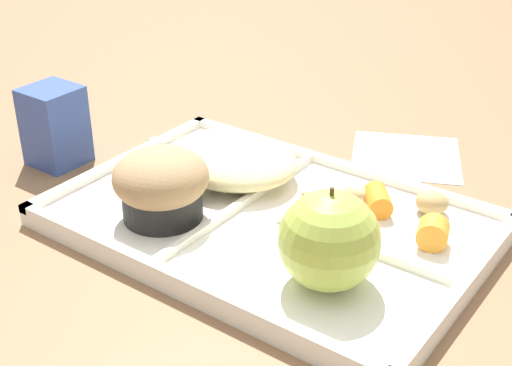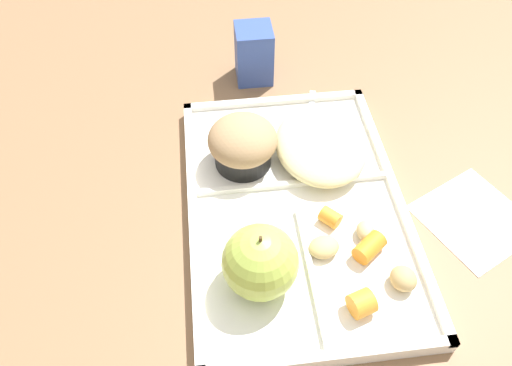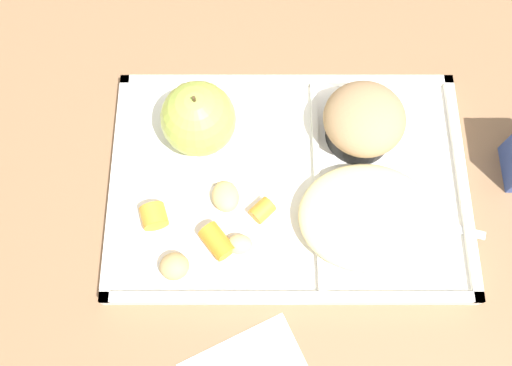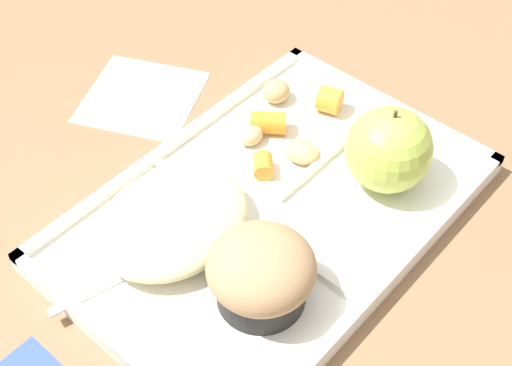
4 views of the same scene
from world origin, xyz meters
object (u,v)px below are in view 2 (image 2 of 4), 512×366
(lunch_tray, at_px, (296,208))
(plastic_fork, at_px, (308,133))
(green_apple, at_px, (260,262))
(milk_carton, at_px, (254,54))
(bran_muffin, at_px, (243,144))

(lunch_tray, relative_size, plastic_fork, 2.53)
(green_apple, relative_size, milk_carton, 1.00)
(lunch_tray, relative_size, green_apple, 4.47)
(green_apple, xyz_separation_m, bran_muffin, (0.18, 0.00, -0.01))
(plastic_fork, distance_m, milk_carton, 0.17)
(green_apple, distance_m, bran_muffin, 0.18)
(bran_muffin, height_order, milk_carton, milk_carton)
(green_apple, bearing_deg, milk_carton, -5.73)
(bran_muffin, height_order, plastic_fork, bran_muffin)
(green_apple, bearing_deg, bran_muffin, 0.00)
(lunch_tray, relative_size, bran_muffin, 4.40)
(plastic_fork, relative_size, milk_carton, 1.76)
(green_apple, height_order, bran_muffin, green_apple)
(green_apple, relative_size, bran_muffin, 0.99)
(bran_muffin, bearing_deg, lunch_tray, -144.61)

